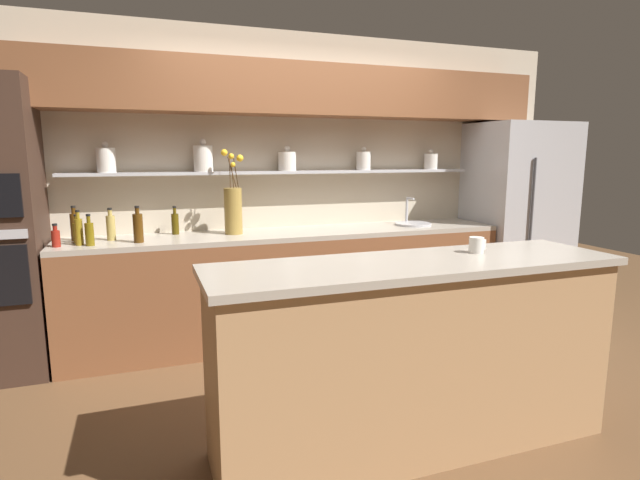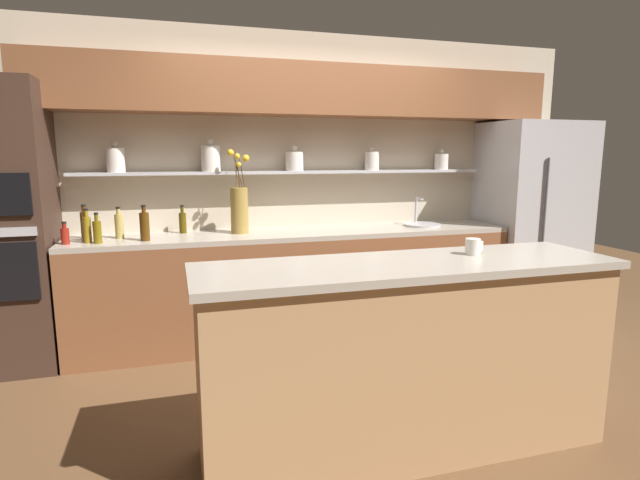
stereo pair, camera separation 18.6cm
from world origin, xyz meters
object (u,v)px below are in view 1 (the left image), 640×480
(flower_vase, at_px, (233,208))
(bottle_spirit_0, at_px, (75,226))
(bottle_oil_3, at_px, (79,231))
(bottle_oil_2, at_px, (77,232))
(bottle_oil_1, at_px, (175,223))
(bottle_oil_6, at_px, (90,233))
(bottle_spirit_7, at_px, (138,227))
(bottle_spirit_4, at_px, (111,227))
(sink_fixture, at_px, (413,223))
(refrigerator, at_px, (517,219))
(bottle_sauce_5, at_px, (56,238))
(coffee_mug, at_px, (476,245))

(flower_vase, distance_m, bottle_spirit_0, 1.18)
(bottle_spirit_0, relative_size, bottle_oil_3, 1.04)
(bottle_oil_2, xyz_separation_m, bottle_oil_3, (0.02, -0.11, 0.02))
(bottle_oil_1, height_order, bottle_oil_6, bottle_oil_1)
(bottle_spirit_7, bearing_deg, bottle_spirit_0, 150.70)
(bottle_spirit_4, relative_size, bottle_spirit_7, 0.91)
(bottle_oil_6, relative_size, bottle_spirit_7, 0.84)
(bottle_oil_2, bearing_deg, bottle_spirit_7, -17.43)
(sink_fixture, xyz_separation_m, bottle_oil_1, (-2.09, 0.17, 0.07))
(refrigerator, distance_m, bottle_sauce_5, 4.06)
(bottle_oil_3, height_order, coffee_mug, bottle_oil_3)
(bottle_oil_6, bearing_deg, bottle_spirit_4, 55.76)
(bottle_oil_1, xyz_separation_m, coffee_mug, (1.49, -1.90, 0.05))
(bottle_spirit_7, bearing_deg, coffee_mug, -42.00)
(bottle_spirit_7, bearing_deg, bottle_spirit_4, 138.55)
(sink_fixture, bearing_deg, flower_vase, 178.95)
(refrigerator, distance_m, bottle_oil_2, 3.93)
(refrigerator, xyz_separation_m, bottle_spirit_0, (-3.96, 0.16, 0.10))
(bottle_spirit_0, relative_size, bottle_oil_2, 1.24)
(refrigerator, height_order, flower_vase, refrigerator)
(refrigerator, xyz_separation_m, sink_fixture, (-1.14, 0.05, 0.01))
(flower_vase, relative_size, bottle_oil_6, 3.02)
(bottle_spirit_4, xyz_separation_m, bottle_sauce_5, (-0.35, -0.17, -0.03))
(bottle_oil_3, xyz_separation_m, coffee_mug, (2.16, -1.61, 0.04))
(refrigerator, relative_size, sink_fixture, 5.64)
(bottle_spirit_0, bearing_deg, refrigerator, -2.29)
(bottle_oil_1, relative_size, bottle_oil_2, 1.10)
(bottle_oil_6, bearing_deg, coffee_mug, -36.88)
(bottle_sauce_5, bearing_deg, bottle_oil_1, 20.39)
(flower_vase, xyz_separation_m, bottle_spirit_7, (-0.73, -0.17, -0.10))
(bottle_oil_1, xyz_separation_m, bottle_spirit_7, (-0.28, -0.31, 0.02))
(bottle_oil_3, bearing_deg, bottle_oil_6, -30.03)
(bottle_sauce_5, distance_m, bottle_spirit_7, 0.55)
(coffee_mug, bearing_deg, bottle_oil_6, 143.12)
(bottle_oil_2, xyz_separation_m, bottle_oil_6, (0.10, -0.15, 0.01))
(bottle_sauce_5, height_order, coffee_mug, coffee_mug)
(flower_vase, relative_size, bottle_oil_1, 2.95)
(bottle_oil_3, relative_size, coffee_mug, 2.51)
(bottle_spirit_0, distance_m, bottle_spirit_4, 0.27)
(refrigerator, xyz_separation_m, bottle_oil_1, (-3.23, 0.21, 0.08))
(bottle_spirit_4, height_order, bottle_sauce_5, bottle_spirit_4)
(sink_fixture, relative_size, bottle_spirit_4, 1.35)
(refrigerator, bearing_deg, coffee_mug, -136.04)
(bottle_spirit_0, relative_size, bottle_spirit_7, 0.97)
(bottle_spirit_7, bearing_deg, bottle_oil_1, 47.65)
(bottle_oil_2, distance_m, bottle_oil_3, 0.12)
(coffee_mug, bearing_deg, bottle_oil_1, 128.06)
(refrigerator, distance_m, bottle_oil_1, 3.24)
(refrigerator, height_order, bottle_sauce_5, refrigerator)
(sink_fixture, xyz_separation_m, bottle_spirit_4, (-2.57, 0.03, 0.08))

